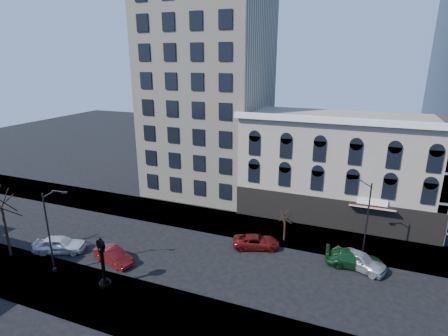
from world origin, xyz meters
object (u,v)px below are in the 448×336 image
at_px(car_near_a, 60,244).
at_px(car_near_b, 113,256).
at_px(street_lamp_near, 52,210).
at_px(street_clock, 103,264).

bearing_deg(car_near_a, car_near_b, -110.19).
xyz_separation_m(street_lamp_near, car_near_b, (3.24, 3.11, -5.36)).
bearing_deg(street_lamp_near, car_near_b, 25.79).
xyz_separation_m(street_clock, car_near_a, (-7.79, 2.88, -1.29)).
height_order(street_clock, car_near_b, street_clock).
xyz_separation_m(street_clock, street_lamp_near, (-4.93, 0.14, 3.95)).
height_order(street_clock, street_lamp_near, street_lamp_near).
distance_m(car_near_a, car_near_b, 6.11).
relative_size(street_lamp_near, car_near_b, 1.84).
xyz_separation_m(street_clock, car_near_b, (-1.69, 3.25, -1.41)).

